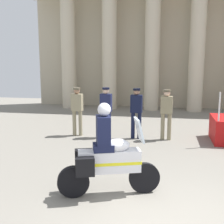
# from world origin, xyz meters

# --- Properties ---
(colonnade_backdrop) EXTENTS (14.77, 1.61, 7.12)m
(colonnade_backdrop) POSITION_xyz_m (0.45, 11.72, 3.60)
(colonnade_backdrop) COLOR #B6AB91
(colonnade_backdrop) RESTS_ON ground_plane
(officer_in_row_0) EXTENTS (0.39, 0.25, 1.69)m
(officer_in_row_0) POSITION_xyz_m (-2.95, 5.58, 1.00)
(officer_in_row_0) COLOR gray
(officer_in_row_0) RESTS_ON ground_plane
(officer_in_row_1) EXTENTS (0.39, 0.25, 1.72)m
(officer_in_row_1) POSITION_xyz_m (-1.92, 5.50, 1.02)
(officer_in_row_1) COLOR #191E42
(officer_in_row_1) RESTS_ON ground_plane
(officer_in_row_2) EXTENTS (0.39, 0.25, 1.70)m
(officer_in_row_2) POSITION_xyz_m (-0.88, 5.51, 1.01)
(officer_in_row_2) COLOR black
(officer_in_row_2) RESTS_ON ground_plane
(officer_in_row_3) EXTENTS (0.39, 0.25, 1.68)m
(officer_in_row_3) POSITION_xyz_m (0.11, 5.52, 0.99)
(officer_in_row_3) COLOR #847A5B
(officer_in_row_3) RESTS_ON ground_plane
(motorcycle_with_rider) EXTENTS (2.03, 0.93, 1.90)m
(motorcycle_with_rider) POSITION_xyz_m (-1.09, 1.12, 0.79)
(motorcycle_with_rider) COLOR black
(motorcycle_with_rider) RESTS_ON ground_plane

